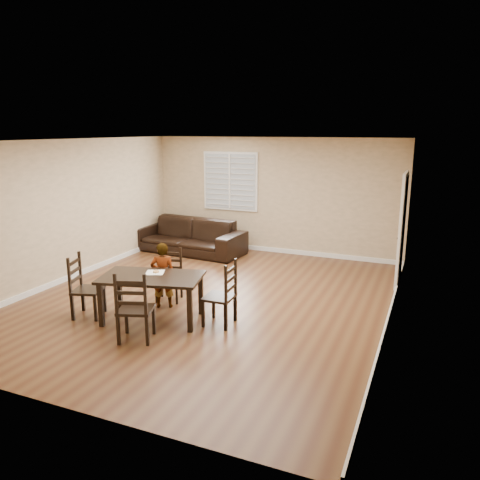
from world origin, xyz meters
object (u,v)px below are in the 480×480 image
object	(u,v)px
child	(163,275)
chair_right	(227,297)
dining_table	(152,281)
sofa	(188,236)
donut	(156,271)
chair_left	(80,288)
chair_far	(133,312)
chair_near	(170,276)

from	to	relation	value
child	chair_right	bearing A→B (deg)	143.85
dining_table	sofa	size ratio (longest dim) A/B	0.62
chair_right	donut	xyz separation A→B (m)	(-1.16, -0.09, 0.28)
dining_table	donut	distance (m)	0.21
dining_table	chair_left	size ratio (longest dim) A/B	1.68
sofa	dining_table	bearing A→B (deg)	-64.19
donut	child	bearing A→B (deg)	107.05
dining_table	chair_left	xyz separation A→B (m)	(-1.13, -0.29, -0.17)
donut	sofa	xyz separation A→B (m)	(-1.46, 3.65, -0.34)
chair_far	child	distance (m)	1.37
chair_right	donut	size ratio (longest dim) A/B	10.36
sofa	child	bearing A→B (deg)	-63.10
chair_left	chair_right	world-z (taller)	chair_left
dining_table	chair_right	size ratio (longest dim) A/B	1.69
child	donut	xyz separation A→B (m)	(0.11, -0.36, 0.19)
chair_near	donut	world-z (taller)	chair_near
chair_left	sofa	bearing A→B (deg)	-12.51
dining_table	chair_near	xyz separation A→B (m)	(-0.24, 0.93, -0.21)
child	chair_far	bearing A→B (deg)	80.64
donut	sofa	world-z (taller)	sofa
chair_far	donut	world-z (taller)	chair_far
chair_near	chair_right	bearing A→B (deg)	-41.74
chair_near	chair_far	size ratio (longest dim) A/B	0.88
chair_right	chair_near	bearing A→B (deg)	-118.38
dining_table	donut	bearing A→B (deg)	83.66
chair_near	chair_left	xyz separation A→B (m)	(-0.89, -1.23, 0.04)
dining_table	chair_left	distance (m)	1.18
chair_left	donut	distance (m)	1.23
dining_table	chair_near	world-z (taller)	chair_near
chair_near	child	bearing A→B (deg)	-91.05
chair_far	child	xyz separation A→B (m)	(-0.35, 1.32, 0.08)
dining_table	child	size ratio (longest dim) A/B	1.53
dining_table	child	xyz separation A→B (m)	(-0.13, 0.53, -0.07)
chair_far	child	bearing A→B (deg)	-94.56
chair_left	sofa	xyz separation A→B (m)	(-0.35, 4.11, -0.06)
chair_right	child	distance (m)	1.30
chair_far	donut	xyz separation A→B (m)	(-0.23, 0.96, 0.27)
chair_left	chair_far	bearing A→B (deg)	-127.79
chair_left	dining_table	bearing A→B (deg)	-92.91
chair_far	donut	bearing A→B (deg)	-95.49
chair_left	child	xyz separation A→B (m)	(0.99, 0.83, 0.09)
dining_table	donut	size ratio (longest dim) A/B	17.52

